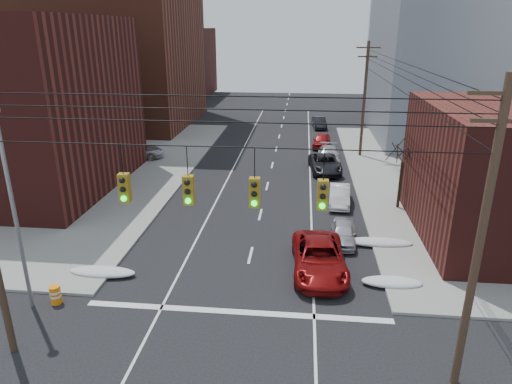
% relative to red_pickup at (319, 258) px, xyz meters
% --- Properties ---
extents(building_brick_tall, '(24.00, 20.00, 30.00)m').
position_rel_red_pickup_xyz_m(building_brick_tall, '(-27.79, 37.46, 14.19)').
color(building_brick_tall, brown).
rests_on(building_brick_tall, ground).
extents(building_brick_far, '(22.00, 18.00, 12.00)m').
position_rel_red_pickup_xyz_m(building_brick_far, '(-29.79, 63.46, 5.19)').
color(building_brick_far, '#4C1A16').
rests_on(building_brick_far, ground).
extents(building_office, '(22.00, 20.00, 25.00)m').
position_rel_red_pickup_xyz_m(building_office, '(18.21, 33.46, 11.69)').
color(building_office, gray).
rests_on(building_office, ground).
extents(building_glass, '(20.00, 18.00, 22.00)m').
position_rel_red_pickup_xyz_m(building_glass, '(20.21, 59.46, 10.19)').
color(building_glass, gray).
rests_on(building_glass, ground).
extents(utility_pole_right, '(2.20, 0.28, 11.00)m').
position_rel_red_pickup_xyz_m(utility_pole_right, '(4.71, -7.54, 4.97)').
color(utility_pole_right, '#473323').
rests_on(utility_pole_right, ground).
extents(utility_pole_far, '(2.20, 0.28, 11.00)m').
position_rel_red_pickup_xyz_m(utility_pole_far, '(4.71, 23.46, 4.97)').
color(utility_pole_far, '#473323').
rests_on(utility_pole_far, ground).
extents(traffic_signals, '(17.00, 0.42, 2.02)m').
position_rel_red_pickup_xyz_m(traffic_signals, '(-3.70, -7.57, 6.35)').
color(traffic_signals, black).
rests_on(traffic_signals, ground).
extents(street_light, '(0.44, 0.44, 9.32)m').
position_rel_red_pickup_xyz_m(street_light, '(-13.29, -4.54, 4.73)').
color(street_light, gray).
rests_on(street_light, ground).
extents(bare_tree, '(2.09, 2.20, 4.93)m').
position_rel_red_pickup_xyz_m(bare_tree, '(5.79, 9.45, 1.51)').
color(bare_tree, black).
rests_on(bare_tree, ground).
extents(snow_nw, '(3.50, 1.08, 0.42)m').
position_rel_red_pickup_xyz_m(snow_nw, '(-11.19, -1.54, -0.60)').
color(snow_nw, silver).
rests_on(snow_nw, ground).
extents(snow_ne, '(3.00, 1.08, 0.42)m').
position_rel_red_pickup_xyz_m(snow_ne, '(3.61, -1.04, -0.60)').
color(snow_ne, silver).
rests_on(snow_ne, ground).
extents(snow_east_far, '(4.00, 1.08, 0.42)m').
position_rel_red_pickup_xyz_m(snow_east_far, '(3.61, 3.46, -0.60)').
color(snow_east_far, silver).
rests_on(snow_east_far, ground).
extents(red_pickup, '(3.00, 5.99, 1.63)m').
position_rel_red_pickup_xyz_m(red_pickup, '(0.00, 0.00, 0.00)').
color(red_pickup, maroon).
rests_on(red_pickup, ground).
extents(parked_car_a, '(1.70, 3.71, 1.23)m').
position_rel_red_pickup_xyz_m(parked_car_a, '(1.54, 3.67, -0.20)').
color(parked_car_a, silver).
rests_on(parked_car_a, ground).
extents(parked_car_b, '(1.71, 4.19, 1.35)m').
position_rel_red_pickup_xyz_m(parked_car_b, '(1.75, 9.98, -0.14)').
color(parked_car_b, silver).
rests_on(parked_car_b, ground).
extents(parked_car_c, '(3.03, 5.63, 1.50)m').
position_rel_red_pickup_xyz_m(parked_car_c, '(1.01, 17.87, -0.06)').
color(parked_car_c, black).
rests_on(parked_car_c, ground).
extents(parked_car_d, '(2.13, 5.02, 1.44)m').
position_rel_red_pickup_xyz_m(parked_car_d, '(1.50, 21.04, -0.09)').
color(parked_car_d, '#ACADB1').
rests_on(parked_car_d, ground).
extents(parked_car_e, '(2.22, 4.44, 1.45)m').
position_rel_red_pickup_xyz_m(parked_car_e, '(1.01, 26.80, -0.09)').
color(parked_car_e, maroon).
rests_on(parked_car_e, ground).
extents(parked_car_f, '(1.90, 4.40, 1.41)m').
position_rel_red_pickup_xyz_m(parked_car_f, '(1.01, 36.75, -0.11)').
color(parked_car_f, black).
rests_on(parked_car_f, ground).
extents(lot_car_a, '(4.27, 1.62, 1.39)m').
position_rel_red_pickup_xyz_m(lot_car_a, '(-18.97, 8.60, 0.03)').
color(lot_car_a, silver).
rests_on(lot_car_a, sidewalk_nw).
extents(lot_car_b, '(5.65, 3.62, 1.45)m').
position_rel_red_pickup_xyz_m(lot_car_b, '(-17.03, 19.95, 0.06)').
color(lot_car_b, '#B3B2B7').
rests_on(lot_car_b, sidewalk_nw).
extents(lot_car_c, '(4.96, 3.50, 1.33)m').
position_rel_red_pickup_xyz_m(lot_car_c, '(-20.56, 13.46, 0.00)').
color(lot_car_c, black).
rests_on(lot_car_c, sidewalk_nw).
extents(lot_car_d, '(3.92, 2.15, 1.26)m').
position_rel_red_pickup_xyz_m(lot_car_d, '(-22.86, 12.84, -0.03)').
color(lot_car_d, '#B7B7BC').
rests_on(lot_car_d, sidewalk_nw).
extents(construction_barrel, '(0.67, 0.67, 0.89)m').
position_rel_red_pickup_xyz_m(construction_barrel, '(-12.29, -4.19, -0.35)').
color(construction_barrel, orange).
rests_on(construction_barrel, ground).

